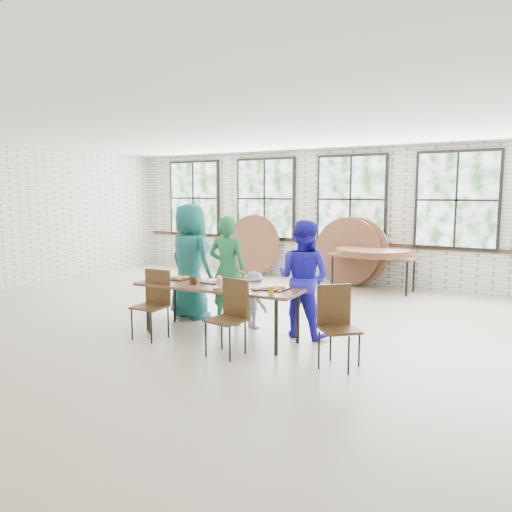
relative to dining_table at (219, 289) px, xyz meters
The scene contains 13 objects.
room 5.10m from the dining_table, 89.62° to the left, with size 12.00×12.00×12.00m.
dining_table is the anchor object (origin of this frame).
chair_near_left 0.93m from the dining_table, 148.03° to the right, with size 0.45×0.44×0.95m.
chair_near_right 0.79m from the dining_table, 43.88° to the right, with size 0.47×0.46×0.95m.
chair_spare 1.87m from the dining_table, ahead, with size 0.58×0.58×0.95m.
adult_teal 1.25m from the dining_table, 147.89° to the left, with size 0.91×0.59×1.85m, color #1A6364.
adult_green 0.74m from the dining_table, 115.36° to the left, with size 0.61×0.40×1.68m, color #1D6F3D.
toddler 0.72m from the dining_table, 75.05° to the left, with size 0.56×0.32×0.86m, color #111738.
adult_blue 1.19m from the dining_table, 33.40° to the left, with size 0.80×0.62×1.65m, color #231DCC.
storage_table 4.48m from the dining_table, 80.44° to the left, with size 1.82×0.81×0.74m.
tabletop_clutter 0.14m from the dining_table, ahead, with size 2.05×0.64×0.11m.
round_tops_stacked 4.48m from the dining_table, 80.44° to the left, with size 1.50×1.50×0.13m.
round_tops_leaning 4.76m from the dining_table, 98.38° to the left, with size 4.13×0.37×1.50m.
Camera 1 is at (3.98, -6.12, 2.02)m, focal length 35.00 mm.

